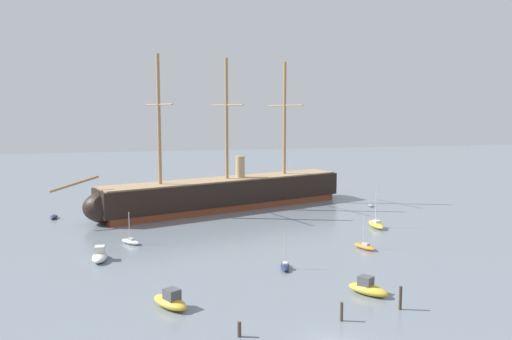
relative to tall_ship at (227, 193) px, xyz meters
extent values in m
cube|color=brown|center=(0.00, 0.00, -2.44)|extent=(46.03, 21.83, 1.21)
cube|color=black|center=(0.00, 0.00, 0.32)|extent=(47.95, 22.74, 4.31)
ellipsoid|color=black|center=(-20.96, -7.32, -0.28)|extent=(10.35, 9.01, 5.52)
ellipsoid|color=black|center=(20.96, 7.32, -0.28)|extent=(10.35, 9.01, 5.52)
cube|color=#9E7F5B|center=(0.00, 0.00, 2.60)|extent=(46.85, 21.88, 0.26)
cylinder|color=#A37A4C|center=(-12.53, -4.37, 13.68)|extent=(0.60, 0.60, 22.41)
cylinder|color=#A37A4C|center=(-12.53, -4.37, 16.37)|extent=(4.05, 11.01, 0.24)
cylinder|color=#A37A4C|center=(0.00, 0.00, 13.68)|extent=(0.60, 0.60, 22.41)
cylinder|color=#A37A4C|center=(0.00, 0.00, 16.37)|extent=(4.05, 11.01, 0.24)
cylinder|color=#A37A4C|center=(12.53, 4.38, 13.68)|extent=(0.60, 0.60, 22.41)
cylinder|color=#A37A4C|center=(12.53, 4.38, 16.37)|extent=(4.05, 11.01, 0.24)
cylinder|color=#A37A4C|center=(-26.08, -9.10, 3.87)|extent=(7.35, 2.92, 2.29)
cylinder|color=tan|center=(2.73, 0.95, 4.63)|extent=(1.72, 1.72, 4.31)
ellipsoid|color=gold|center=(-13.99, -46.17, -2.52)|extent=(3.93, 4.79, 1.04)
cube|color=#4C4C51|center=(-13.83, -46.43, -1.68)|extent=(1.75, 1.80, 1.04)
ellipsoid|color=gold|center=(5.60, -47.43, -2.54)|extent=(3.95, 4.57, 1.01)
cube|color=#4C4C51|center=(5.43, -47.18, -1.73)|extent=(1.72, 1.75, 1.01)
ellipsoid|color=#1E284C|center=(-0.11, -37.58, -2.72)|extent=(1.85, 3.50, 0.64)
cube|color=beige|center=(-0.16, -37.75, -2.36)|extent=(0.75, 0.95, 0.34)
cylinder|color=silver|center=(-0.07, -37.42, -0.60)|extent=(0.08, 0.08, 3.86)
ellipsoid|color=silver|center=(-21.31, -29.08, -2.54)|extent=(1.97, 4.34, 0.99)
cube|color=beige|center=(-21.30, -28.78, -1.75)|extent=(1.21, 1.35, 0.99)
ellipsoid|color=orange|center=(12.71, -32.02, -2.70)|extent=(2.34, 3.72, 0.68)
cube|color=#B2ADA3|center=(12.78, -32.19, -2.32)|extent=(0.88, 1.05, 0.36)
cylinder|color=silver|center=(12.64, -31.86, -0.44)|extent=(0.09, 0.09, 4.12)
ellipsoid|color=silver|center=(-17.67, -21.84, -2.71)|extent=(3.01, 3.32, 0.66)
cube|color=#B2ADA3|center=(-17.56, -21.98, -2.34)|extent=(0.99, 1.03, 0.35)
cylinder|color=silver|center=(-17.79, -21.71, -0.53)|extent=(0.09, 0.09, 3.98)
ellipsoid|color=gold|center=(20.04, -20.92, -2.57)|extent=(1.76, 5.00, 0.94)
cube|color=beige|center=(20.02, -21.17, -2.05)|extent=(0.88, 1.28, 0.49)
cylinder|color=silver|center=(20.05, -20.68, 0.54)|extent=(0.12, 0.12, 5.66)
ellipsoid|color=#1E284C|center=(-30.47, -1.61, -2.72)|extent=(1.19, 2.73, 0.64)
cube|color=#B2ADA3|center=(-30.47, -1.61, -2.48)|extent=(1.01, 0.25, 0.10)
ellipsoid|color=gray|center=(27.32, -4.45, -2.81)|extent=(1.16, 2.10, 0.47)
cube|color=#B2ADA3|center=(27.32, -4.45, -2.63)|extent=(0.76, 0.29, 0.07)
ellipsoid|color=#7FB2D6|center=(0.86, 6.71, -2.82)|extent=(2.05, 1.60, 0.44)
cube|color=#B2ADA3|center=(0.86, 6.71, -2.65)|extent=(0.47, 0.70, 0.07)
cylinder|color=#4C3D2D|center=(-8.95, -53.70, -2.40)|extent=(0.33, 0.33, 1.28)
cylinder|color=#423323|center=(6.74, -51.69, -1.93)|extent=(0.29, 0.29, 2.22)
cylinder|color=#4C3D2D|center=(0.41, -52.78, -2.19)|extent=(0.28, 0.28, 1.70)
camera|label=1|loc=(-16.96, -92.21, 15.30)|focal=35.40mm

